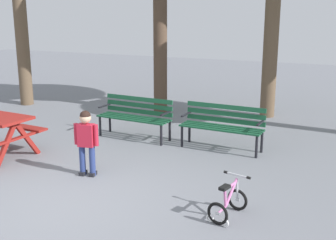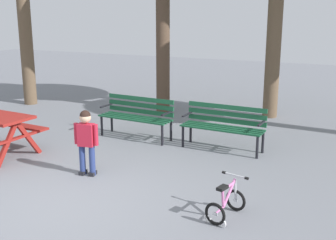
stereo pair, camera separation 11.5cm
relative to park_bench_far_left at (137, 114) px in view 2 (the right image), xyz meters
name	(u,v)px [view 2 (the right image)]	position (x,y,z in m)	size (l,w,h in m)	color
ground	(59,203)	(0.58, -3.34, -0.51)	(36.00, 36.00, 0.00)	slate
park_bench_far_left	(137,114)	(0.00, 0.00, 0.00)	(1.63, 0.57, 0.85)	#195133
park_bench_left	(224,123)	(1.90, 0.01, 0.00)	(1.62, 0.53, 0.85)	#195133
child_standing	(86,137)	(0.31, -2.26, 0.13)	(0.41, 0.20, 1.09)	navy
kids_bicycle	(226,203)	(2.84, -2.77, -0.31)	(0.46, 0.61, 0.54)	black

